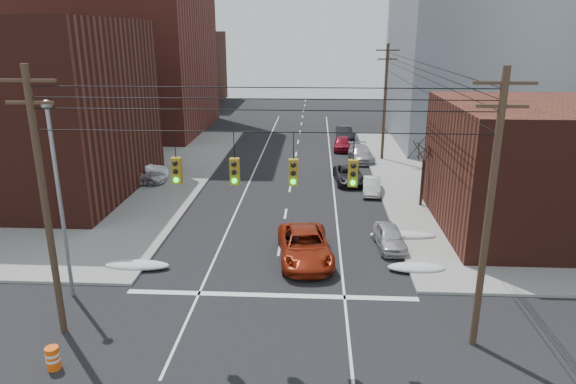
# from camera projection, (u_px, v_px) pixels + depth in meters

# --- Properties ---
(building_brick_tall) EXTENTS (24.00, 20.00, 30.00)m
(building_brick_tall) POSITION_uv_depth(u_px,v_px,m) (99.00, 5.00, 60.85)
(building_brick_tall) COLOR maroon
(building_brick_tall) RESTS_ON ground
(building_brick_far) EXTENTS (22.00, 18.00, 12.00)m
(building_brick_far) POSITION_uv_depth(u_px,v_px,m) (155.00, 68.00, 88.42)
(building_brick_far) COLOR #491C16
(building_brick_far) RESTS_ON ground
(building_office) EXTENTS (22.00, 20.00, 25.00)m
(building_office) POSITION_uv_depth(u_px,v_px,m) (503.00, 27.00, 55.37)
(building_office) COLOR gray
(building_office) RESTS_ON ground
(building_glass) EXTENTS (20.00, 18.00, 22.00)m
(building_glass) POSITION_uv_depth(u_px,v_px,m) (458.00, 38.00, 80.47)
(building_glass) COLOR gray
(building_glass) RESTS_ON ground
(building_storefront) EXTENTS (16.00, 12.00, 8.00)m
(building_storefront) POSITION_uv_depth(u_px,v_px,m) (576.00, 169.00, 31.47)
(building_storefront) COLOR #491C16
(building_storefront) RESTS_ON ground
(utility_pole_left) EXTENTS (2.20, 0.28, 11.00)m
(utility_pole_left) POSITION_uv_depth(u_px,v_px,m) (45.00, 201.00, 19.95)
(utility_pole_left) COLOR #473323
(utility_pole_left) RESTS_ON ground
(utility_pole_right) EXTENTS (2.20, 0.28, 11.00)m
(utility_pole_right) POSITION_uv_depth(u_px,v_px,m) (489.00, 209.00, 19.06)
(utility_pole_right) COLOR #473323
(utility_pole_right) RESTS_ON ground
(utility_pole_far) EXTENTS (2.20, 0.28, 11.00)m
(utility_pole_far) POSITION_uv_depth(u_px,v_px,m) (385.00, 101.00, 48.58)
(utility_pole_far) COLOR #473323
(utility_pole_far) RESTS_ON ground
(traffic_signals) EXTENTS (17.00, 0.42, 2.02)m
(traffic_signals) POSITION_uv_depth(u_px,v_px,m) (264.00, 170.00, 19.06)
(traffic_signals) COLOR black
(traffic_signals) RESTS_ON ground
(street_light) EXTENTS (0.44, 0.44, 9.32)m
(street_light) POSITION_uv_depth(u_px,v_px,m) (58.00, 185.00, 22.94)
(street_light) COLOR gray
(street_light) RESTS_ON ground
(bare_tree) EXTENTS (2.09, 2.20, 4.93)m
(bare_tree) POSITION_uv_depth(u_px,v_px,m) (422.00, 176.00, 36.23)
(bare_tree) COLOR black
(bare_tree) RESTS_ON ground
(snow_nw) EXTENTS (3.50, 1.08, 0.42)m
(snow_nw) POSITION_uv_depth(u_px,v_px,m) (137.00, 265.00, 27.29)
(snow_nw) COLOR silver
(snow_nw) RESTS_ON ground
(snow_ne) EXTENTS (3.00, 1.08, 0.42)m
(snow_ne) POSITION_uv_depth(u_px,v_px,m) (416.00, 268.00, 26.98)
(snow_ne) COLOR silver
(snow_ne) RESTS_ON ground
(snow_east_far) EXTENTS (4.00, 1.08, 0.42)m
(snow_east_far) POSITION_uv_depth(u_px,v_px,m) (403.00, 235.00, 31.27)
(snow_east_far) COLOR silver
(snow_east_far) RESTS_ON ground
(red_pickup) EXTENTS (3.43, 6.23, 1.65)m
(red_pickup) POSITION_uv_depth(u_px,v_px,m) (305.00, 246.00, 28.15)
(red_pickup) COLOR maroon
(red_pickup) RESTS_ON ground
(parked_car_a) EXTENTS (1.83, 3.95, 1.31)m
(parked_car_a) POSITION_uv_depth(u_px,v_px,m) (390.00, 237.00, 29.80)
(parked_car_a) COLOR silver
(parked_car_a) RESTS_ON ground
(parked_car_b) EXTENTS (1.65, 3.84, 1.23)m
(parked_car_b) POSITION_uv_depth(u_px,v_px,m) (372.00, 186.00, 39.79)
(parked_car_b) COLOR silver
(parked_car_b) RESTS_ON ground
(parked_car_c) EXTENTS (2.65, 5.02, 1.35)m
(parked_car_c) POSITION_uv_depth(u_px,v_px,m) (349.00, 175.00, 42.58)
(parked_car_c) COLOR black
(parked_car_c) RESTS_ON ground
(parked_car_d) EXTENTS (2.54, 5.27, 1.48)m
(parked_car_d) POSITION_uv_depth(u_px,v_px,m) (361.00, 154.00, 49.64)
(parked_car_d) COLOR #A0A0A4
(parked_car_d) RESTS_ON ground
(parked_car_e) EXTENTS (1.99, 4.38, 1.46)m
(parked_car_e) POSITION_uv_depth(u_px,v_px,m) (342.00, 143.00, 54.24)
(parked_car_e) COLOR maroon
(parked_car_e) RESTS_ON ground
(parked_car_f) EXTENTS (2.01, 4.49, 1.43)m
(parked_car_f) POSITION_uv_depth(u_px,v_px,m) (345.00, 133.00, 59.92)
(parked_car_f) COLOR black
(parked_car_f) RESTS_ON ground
(lot_car_a) EXTENTS (4.66, 2.47, 1.46)m
(lot_car_a) POSITION_uv_depth(u_px,v_px,m) (141.00, 171.00, 42.97)
(lot_car_a) COLOR white
(lot_car_a) RESTS_ON sidewalk_nw
(lot_car_b) EXTENTS (4.50, 2.21, 1.23)m
(lot_car_b) POSITION_uv_depth(u_px,v_px,m) (139.00, 176.00, 41.86)
(lot_car_b) COLOR silver
(lot_car_b) RESTS_ON sidewalk_nw
(lot_car_c) EXTENTS (4.60, 2.64, 1.25)m
(lot_car_c) POSITION_uv_depth(u_px,v_px,m) (13.00, 196.00, 36.71)
(lot_car_c) COLOR black
(lot_car_c) RESTS_ON sidewalk_nw
(lot_car_d) EXTENTS (3.92, 2.37, 1.25)m
(lot_car_d) POSITION_uv_depth(u_px,v_px,m) (78.00, 163.00, 46.09)
(lot_car_d) COLOR #ABACB0
(lot_car_d) RESTS_ON sidewalk_nw
(construction_barrel) EXTENTS (0.52, 0.52, 0.91)m
(construction_barrel) POSITION_uv_depth(u_px,v_px,m) (53.00, 358.00, 19.12)
(construction_barrel) COLOR #FE560D
(construction_barrel) RESTS_ON ground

